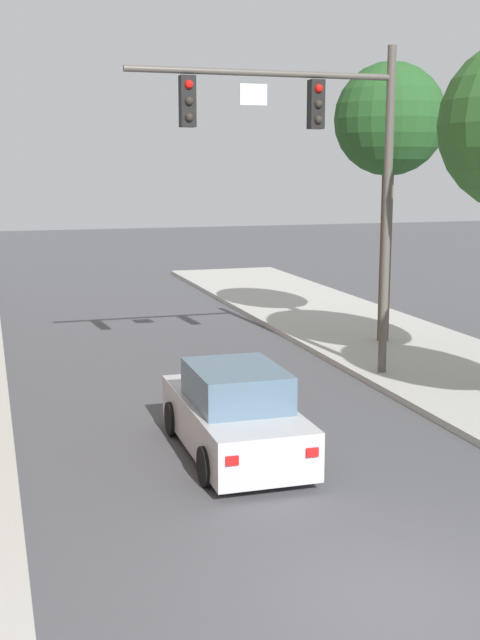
% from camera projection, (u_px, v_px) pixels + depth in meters
% --- Properties ---
extents(ground_plane, '(120.00, 120.00, 0.00)m').
position_uv_depth(ground_plane, '(390.00, 601.00, 9.52)').
color(ground_plane, '#4C4C51').
extents(traffic_signal_mast, '(6.13, 0.38, 7.50)m').
position_uv_depth(traffic_signal_mast, '(320.00, 151.00, 18.14)').
color(traffic_signal_mast, '#514C47').
rests_on(traffic_signal_mast, sidewalk_right).
extents(car_lead_silver, '(1.87, 4.26, 1.60)m').
position_uv_depth(car_lead_silver, '(234.00, 415.00, 14.28)').
color(car_lead_silver, '#B7B7BC').
rests_on(car_lead_silver, ground).
extents(street_tree_third, '(3.02, 3.02, 7.61)m').
position_uv_depth(street_tree_third, '(390.00, 122.00, 22.07)').
color(street_tree_third, brown).
rests_on(street_tree_third, sidewalk_right).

